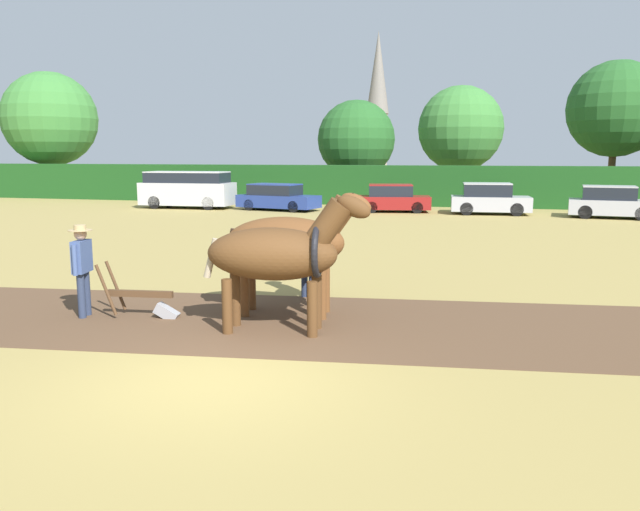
{
  "coord_description": "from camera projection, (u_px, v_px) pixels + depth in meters",
  "views": [
    {
      "loc": [
        3.53,
        -7.49,
        3.03
      ],
      "look_at": [
        0.42,
        4.01,
        1.1
      ],
      "focal_mm": 35.0,
      "sensor_mm": 36.0,
      "label": 1
    }
  ],
  "objects": [
    {
      "name": "parked_car_center_left",
      "position": [
        393.0,
        199.0,
        33.38
      ],
      "size": [
        4.08,
        2.47,
        1.47
      ],
      "rotation": [
        0.0,
        0.0,
        0.18
      ],
      "color": "maroon",
      "rests_on": "ground"
    },
    {
      "name": "draft_horse_lead_left",
      "position": [
        279.0,
        254.0,
        10.62
      ],
      "size": [
        2.95,
        1.24,
        2.45
      ],
      "rotation": [
        0.0,
        0.0,
        0.13
      ],
      "color": "#513319",
      "rests_on": "ground"
    },
    {
      "name": "tree_center",
      "position": [
        616.0,
        109.0,
        38.96
      ],
      "size": [
        5.97,
        5.97,
        8.85
      ],
      "color": "#4C3823",
      "rests_on": "ground"
    },
    {
      "name": "plowed_furrow_strip",
      "position": [
        63.0,
        314.0,
        11.98
      ],
      "size": [
        28.58,
        7.85,
        0.01
      ],
      "primitive_type": "cube",
      "rotation": [
        0.0,
        0.0,
        0.13
      ],
      "color": "brown",
      "rests_on": "ground"
    },
    {
      "name": "parked_car_center",
      "position": [
        489.0,
        199.0,
        32.02
      ],
      "size": [
        4.08,
        2.15,
        1.6
      ],
      "rotation": [
        0.0,
        0.0,
        0.08
      ],
      "color": "#A8A8B2",
      "rests_on": "ground"
    },
    {
      "name": "parked_car_center_right",
      "position": [
        611.0,
        203.0,
        30.03
      ],
      "size": [
        4.11,
        2.2,
        1.56
      ],
      "rotation": [
        0.0,
        0.0,
        -0.11
      ],
      "color": "#A8A8B2",
      "rests_on": "ground"
    },
    {
      "name": "parked_car_left",
      "position": [
        277.0,
        198.0,
        34.31
      ],
      "size": [
        4.76,
        2.63,
        1.46
      ],
      "rotation": [
        0.0,
        0.0,
        -0.2
      ],
      "color": "navy",
      "rests_on": "ground"
    },
    {
      "name": "tree_far_left",
      "position": [
        50.0,
        119.0,
        46.86
      ],
      "size": [
        6.96,
        6.96,
        9.17
      ],
      "color": "brown",
      "rests_on": "ground"
    },
    {
      "name": "farmer_at_plow",
      "position": [
        82.0,
        263.0,
        11.65
      ],
      "size": [
        0.44,
        0.67,
        1.75
      ],
      "rotation": [
        0.0,
        0.0,
        0.19
      ],
      "color": "#28334C",
      "rests_on": "ground"
    },
    {
      "name": "plow",
      "position": [
        147.0,
        301.0,
        11.71
      ],
      "size": [
        1.55,
        0.52,
        1.13
      ],
      "rotation": [
        0.0,
        0.0,
        0.13
      ],
      "color": "#4C331E",
      "rests_on": "ground"
    },
    {
      "name": "tree_center_left",
      "position": [
        460.0,
        129.0,
        41.19
      ],
      "size": [
        5.59,
        5.59,
        7.54
      ],
      "color": "#4C3823",
      "rests_on": "ground"
    },
    {
      "name": "parked_van",
      "position": [
        188.0,
        189.0,
        35.66
      ],
      "size": [
        5.32,
        2.23,
        2.09
      ],
      "rotation": [
        0.0,
        0.0,
        0.04
      ],
      "color": "#BCBCC1",
      "rests_on": "ground"
    },
    {
      "name": "ground_plane",
      "position": [
        214.0,
        378.0,
        8.53
      ],
      "size": [
        240.0,
        240.0,
        0.0
      ],
      "primitive_type": "plane",
      "color": "#998447"
    },
    {
      "name": "hedgerow",
      "position": [
        428.0,
        186.0,
        37.45
      ],
      "size": [
        70.12,
        1.79,
        2.39
      ],
      "primitive_type": "cube",
      "color": "#194719",
      "rests_on": "ground"
    },
    {
      "name": "draft_horse_lead_right",
      "position": [
        291.0,
        242.0,
        11.76
      ],
      "size": [
        2.91,
        1.3,
        2.42
      ],
      "rotation": [
        0.0,
        0.0,
        0.13
      ],
      "color": "brown",
      "rests_on": "ground"
    },
    {
      "name": "farmer_beside_team",
      "position": [
        308.0,
        254.0,
        13.25
      ],
      "size": [
        0.6,
        0.41,
        1.64
      ],
      "rotation": [
        0.0,
        0.0,
        1.16
      ],
      "color": "#28334C",
      "rests_on": "ground"
    },
    {
      "name": "church_spire",
      "position": [
        378.0,
        103.0,
        74.84
      ],
      "size": [
        2.71,
        2.71,
        17.58
      ],
      "color": "gray",
      "rests_on": "ground"
    },
    {
      "name": "tree_left",
      "position": [
        356.0,
        139.0,
        42.72
      ],
      "size": [
        5.31,
        5.31,
        6.74
      ],
      "color": "#423323",
      "rests_on": "ground"
    }
  ]
}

